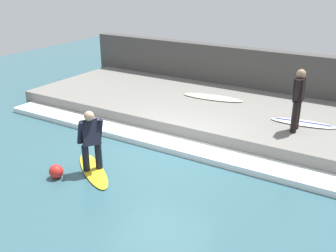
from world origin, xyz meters
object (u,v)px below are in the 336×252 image
at_px(surfboard_riding, 93,170).
at_px(surfer_waiting_near, 298,97).
at_px(surfboard_spare, 213,97).
at_px(surfer_riding, 91,138).
at_px(marker_buoy, 56,171).
at_px(surfboard_waiting_near, 303,123).

xyz_separation_m(surfboard_riding, surfer_waiting_near, (3.83, -3.60, 1.36)).
relative_size(surfboard_riding, surfboard_spare, 0.89).
bearing_deg(surfboard_riding, surfer_waiting_near, -43.18).
height_order(surfer_riding, marker_buoy, surfer_riding).
distance_m(surfer_riding, surfer_waiting_near, 5.28).
bearing_deg(surfboard_spare, surfer_riding, 173.76).
xyz_separation_m(surfboard_riding, marker_buoy, (-0.67, 0.50, 0.13)).
bearing_deg(marker_buoy, surfboard_spare, -10.27).
bearing_deg(surfboard_spare, surfer_waiting_near, -114.63).
distance_m(surfboard_waiting_near, surfboard_spare, 3.21).
height_order(surfer_waiting_near, surfboard_waiting_near, surfer_waiting_near).
relative_size(surfboard_riding, surfer_waiting_near, 1.13).
bearing_deg(surfboard_waiting_near, surfer_waiting_near, 171.68).
relative_size(surfboard_riding, surfer_riding, 1.30).
bearing_deg(surfer_waiting_near, surfboard_waiting_near, -8.32).
distance_m(surfer_waiting_near, marker_buoy, 6.21).
bearing_deg(surfboard_riding, marker_buoy, 143.45).
bearing_deg(surfboard_riding, surfboard_spare, -6.24).
bearing_deg(marker_buoy, surfboard_waiting_near, -39.38).
height_order(surfboard_spare, marker_buoy, surfboard_spare).
bearing_deg(surfboard_waiting_near, surfboard_spare, 75.64).
bearing_deg(surfboard_spare, surfboard_riding, 173.76).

